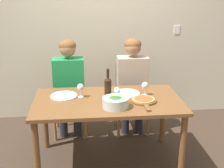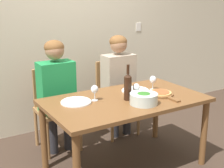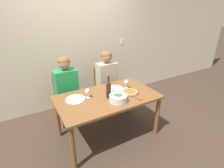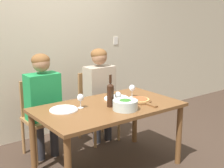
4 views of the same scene
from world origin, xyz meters
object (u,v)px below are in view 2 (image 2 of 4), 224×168
object	(u,v)px
dinner_plate_right	(135,90)
pizza_on_board	(161,94)
person_man	(119,76)
wine_bottle	(127,86)
broccoli_bowl	(144,98)
wine_glass_centre	(136,88)
chair_right	(114,94)
wine_glass_left	(95,90)
dinner_plate_left	(76,102)
wine_glass_right	(153,80)
chair_left	(54,105)
person_woman	(57,86)

from	to	relation	value
dinner_plate_right	pizza_on_board	size ratio (longest dim) A/B	0.70
person_man	wine_bottle	bearing A→B (deg)	-117.36
person_man	broccoli_bowl	xyz separation A→B (m)	(-0.32, -0.90, 0.03)
wine_glass_centre	chair_right	bearing A→B (deg)	71.48
pizza_on_board	wine_glass_left	distance (m)	0.67
dinner_plate_left	wine_glass_right	bearing A→B (deg)	-2.83
chair_left	wine_glass_right	bearing A→B (deg)	-40.14
person_woman	broccoli_bowl	xyz separation A→B (m)	(0.48, -0.90, 0.03)
wine_bottle	wine_glass_centre	size ratio (longest dim) A/B	2.27
wine_glass_centre	person_woman	bearing A→B (deg)	124.63
broccoli_bowl	wine_glass_right	xyz separation A→B (m)	(0.35, 0.31, 0.05)
dinner_plate_left	dinner_plate_right	size ratio (longest dim) A/B	1.00
dinner_plate_right	wine_glass_centre	bearing A→B (deg)	-124.23
chair_left	wine_glass_right	world-z (taller)	chair_left
chair_left	dinner_plate_left	world-z (taller)	chair_left
dinner_plate_left	dinner_plate_right	distance (m)	0.68
wine_glass_left	wine_glass_centre	bearing A→B (deg)	-22.90
person_woman	wine_glass_right	distance (m)	1.03
pizza_on_board	wine_glass_left	xyz separation A→B (m)	(-0.64, 0.20, 0.09)
chair_left	pizza_on_board	bearing A→B (deg)	-48.65
wine_glass_centre	chair_left	bearing A→B (deg)	121.08
chair_right	wine_glass_centre	xyz separation A→B (m)	(-0.28, -0.85, 0.33)
dinner_plate_left	wine_bottle	bearing A→B (deg)	-21.45
chair_left	chair_right	distance (m)	0.80
chair_left	wine_glass_left	bearing A→B (deg)	-78.20
person_man	wine_glass_centre	size ratio (longest dim) A/B	8.21
wine_glass_left	wine_glass_centre	xyz separation A→B (m)	(0.37, -0.16, 0.00)
chair_right	person_woman	distance (m)	0.84
wine_glass_right	wine_glass_centre	xyz separation A→B (m)	(-0.32, -0.15, 0.00)
chair_left	person_woman	distance (m)	0.27
chair_right	wine_glass_centre	distance (m)	0.96
chair_left	wine_bottle	world-z (taller)	wine_bottle
person_woman	wine_glass_left	distance (m)	0.61
dinner_plate_right	dinner_plate_left	bearing A→B (deg)	-179.47
chair_left	broccoli_bowl	world-z (taller)	chair_left
person_man	dinner_plate_right	bearing A→B (deg)	-105.49
dinner_plate_right	wine_glass_left	size ratio (longest dim) A/B	1.89
chair_left	person_man	world-z (taller)	person_man
dinner_plate_right	wine_glass_centre	distance (m)	0.26
chair_left	pizza_on_board	xyz separation A→B (m)	(0.78, -0.89, 0.24)
dinner_plate_right	broccoli_bowl	bearing A→B (deg)	-114.68
chair_left	person_man	distance (m)	0.84
person_man	wine_glass_left	size ratio (longest dim) A/B	8.21
person_man	broccoli_bowl	world-z (taller)	person_man
pizza_on_board	wine_glass_left	bearing A→B (deg)	162.96
person_man	wine_glass_right	world-z (taller)	person_man
person_man	dinner_plate_left	bearing A→B (deg)	-146.37
wine_glass_right	broccoli_bowl	bearing A→B (deg)	-138.74
person_woman	wine_glass_left	xyz separation A→B (m)	(0.15, -0.59, 0.08)
dinner_plate_right	person_woman	bearing A→B (deg)	139.80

